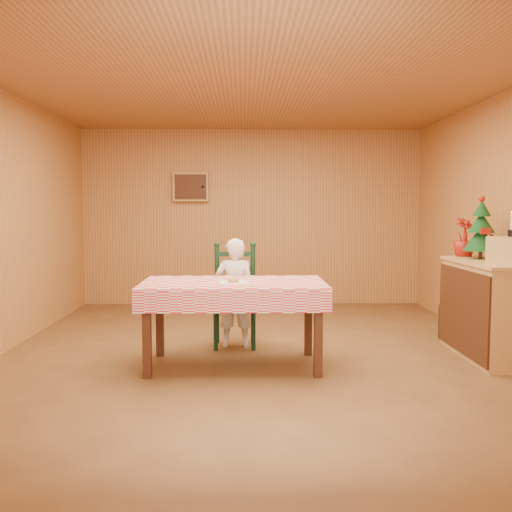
{
  "coord_description": "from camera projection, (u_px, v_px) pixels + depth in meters",
  "views": [
    {
      "loc": [
        -0.13,
        -5.52,
        1.42
      ],
      "look_at": [
        0.0,
        0.2,
        0.95
      ],
      "focal_mm": 40.0,
      "sensor_mm": 36.0,
      "label": 1
    }
  ],
  "objects": [
    {
      "name": "cabin_walls",
      "position": [
        255.0,
        171.0,
        6.0
      ],
      "size": [
        5.1,
        6.05,
        2.65
      ],
      "color": "#C08245",
      "rests_on": "ground"
    },
    {
      "name": "seated_child",
      "position": [
        235.0,
        293.0,
        5.87
      ],
      "size": [
        0.41,
        0.27,
        1.12
      ],
      "primitive_type": "imported",
      "rotation": [
        0.0,
        0.0,
        3.14
      ],
      "color": "white",
      "rests_on": "ground"
    },
    {
      "name": "storage_bin",
      "position": [
        456.0,
        322.0,
        6.25
      ],
      "size": [
        0.38,
        0.38,
        0.37
      ],
      "primitive_type": "cylinder",
      "rotation": [
        0.0,
        0.0,
        0.04
      ],
      "color": "black",
      "rests_on": "ground"
    },
    {
      "name": "napkin",
      "position": [
        233.0,
        282.0,
        5.07
      ],
      "size": [
        0.3,
        0.3,
        0.0
      ],
      "primitive_type": "cube",
      "rotation": [
        0.0,
        0.0,
        0.19
      ],
      "color": "white",
      "rests_on": "dining_table"
    },
    {
      "name": "dining_table",
      "position": [
        233.0,
        291.0,
        5.13
      ],
      "size": [
        1.66,
        0.96,
        0.77
      ],
      "color": "#462312",
      "rests_on": "ground"
    },
    {
      "name": "christmas_tree",
      "position": [
        481.0,
        230.0,
        5.62
      ],
      "size": [
        0.34,
        0.34,
        0.62
      ],
      "color": "#462312",
      "rests_on": "shelf_unit"
    },
    {
      "name": "shelf_unit",
      "position": [
        489.0,
        309.0,
        5.44
      ],
      "size": [
        0.54,
        1.24,
        0.93
      ],
      "color": "tan",
      "rests_on": "ground"
    },
    {
      "name": "candle_set",
      "position": [
        512.0,
        229.0,
        4.97
      ],
      "size": [
        0.07,
        0.07,
        0.22
      ],
      "color": "black",
      "rests_on": "crate"
    },
    {
      "name": "ladder_chair",
      "position": [
        235.0,
        298.0,
        5.93
      ],
      "size": [
        0.44,
        0.4,
        1.08
      ],
      "color": "black",
      "rests_on": "ground"
    },
    {
      "name": "ground",
      "position": [
        256.0,
        354.0,
        5.62
      ],
      "size": [
        6.0,
        6.0,
        0.0
      ],
      "primitive_type": "plane",
      "color": "brown",
      "rests_on": "ground"
    },
    {
      "name": "flower_arrangement",
      "position": [
        464.0,
        237.0,
        5.93
      ],
      "size": [
        0.3,
        0.3,
        0.4
      ],
      "primitive_type": "imported",
      "rotation": [
        0.0,
        0.0,
        0.41
      ],
      "color": "maroon",
      "rests_on": "shelf_unit"
    },
    {
      "name": "donut",
      "position": [
        233.0,
        280.0,
        5.07
      ],
      "size": [
        0.13,
        0.13,
        0.04
      ],
      "primitive_type": "torus",
      "rotation": [
        0.0,
        0.0,
        -0.21
      ],
      "color": "#CA8948",
      "rests_on": "napkin"
    },
    {
      "name": "crate",
      "position": [
        511.0,
        251.0,
        4.99
      ],
      "size": [
        0.39,
        0.39,
        0.25
      ],
      "primitive_type": "cube",
      "rotation": [
        0.0,
        0.0,
        0.38
      ],
      "color": "tan",
      "rests_on": "shelf_unit"
    }
  ]
}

